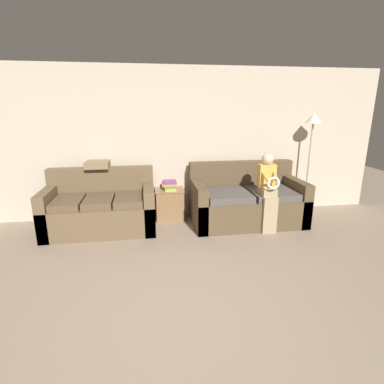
# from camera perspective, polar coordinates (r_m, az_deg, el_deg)

# --- Properties ---
(ground_plane) EXTENTS (14.00, 14.00, 0.00)m
(ground_plane) POSITION_cam_1_polar(r_m,az_deg,el_deg) (2.71, -2.06, -28.05)
(ground_plane) COLOR gray
(wall_back) EXTENTS (7.99, 0.06, 2.55)m
(wall_back) POSITION_cam_1_polar(r_m,az_deg,el_deg) (5.23, -6.47, 9.09)
(wall_back) COLOR beige
(wall_back) RESTS_ON ground_plane
(couch_main) EXTENTS (1.82, 0.99, 0.98)m
(couch_main) POSITION_cam_1_polar(r_m,az_deg,el_deg) (5.13, 10.22, -1.85)
(couch_main) COLOR brown
(couch_main) RESTS_ON ground_plane
(couch_side) EXTENTS (1.67, 0.89, 0.95)m
(couch_side) POSITION_cam_1_polar(r_m,az_deg,el_deg) (4.93, -16.92, -3.09)
(couch_side) COLOR brown
(couch_side) RESTS_ON ground_plane
(child_left_seated) EXTENTS (0.26, 0.38, 1.21)m
(child_left_seated) POSITION_cam_1_polar(r_m,az_deg,el_deg) (4.73, 14.28, 0.69)
(child_left_seated) COLOR tan
(child_left_seated) RESTS_ON ground_plane
(side_shelf) EXTENTS (0.49, 0.41, 0.53)m
(side_shelf) POSITION_cam_1_polar(r_m,az_deg,el_deg) (5.21, -4.30, -2.21)
(side_shelf) COLOR olive
(side_shelf) RESTS_ON ground_plane
(book_stack) EXTENTS (0.25, 0.29, 0.14)m
(book_stack) POSITION_cam_1_polar(r_m,az_deg,el_deg) (5.12, -4.29, 1.31)
(book_stack) COLOR gold
(book_stack) RESTS_ON side_shelf
(floor_lamp) EXTENTS (0.28, 0.28, 1.80)m
(floor_lamp) POSITION_cam_1_polar(r_m,az_deg,el_deg) (5.67, 21.92, 10.61)
(floor_lamp) COLOR #2D2B28
(floor_lamp) RESTS_ON ground_plane
(throw_pillow) EXTENTS (0.37, 0.37, 0.10)m
(throw_pillow) POSITION_cam_1_polar(r_m,az_deg,el_deg) (5.06, -17.56, 5.03)
(throw_pillow) COLOR #846B4C
(throw_pillow) RESTS_ON couch_side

